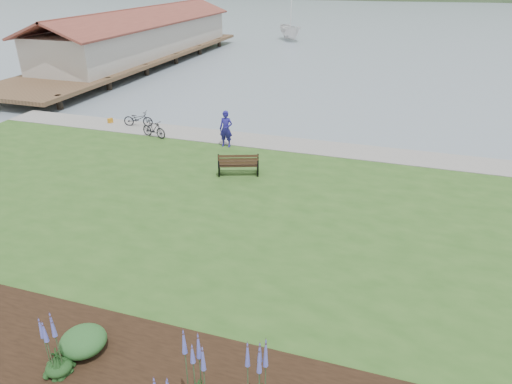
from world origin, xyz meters
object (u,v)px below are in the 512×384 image
person (226,126)px  bicycle_a (138,119)px  sailboat (290,40)px  park_bench (238,164)px

person → bicycle_a: 6.50m
sailboat → park_bench: bearing=-112.7°
park_bench → sailboat: (-8.98, 46.01, -0.96)m
park_bench → person: person is taller
park_bench → person: bearing=99.8°
park_bench → bicycle_a: (-8.17, 4.98, -0.09)m
bicycle_a → sailboat: size_ratio=0.07×
person → bicycle_a: person is taller
person → bicycle_a: bearing=163.1°
park_bench → sailboat: 46.89m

